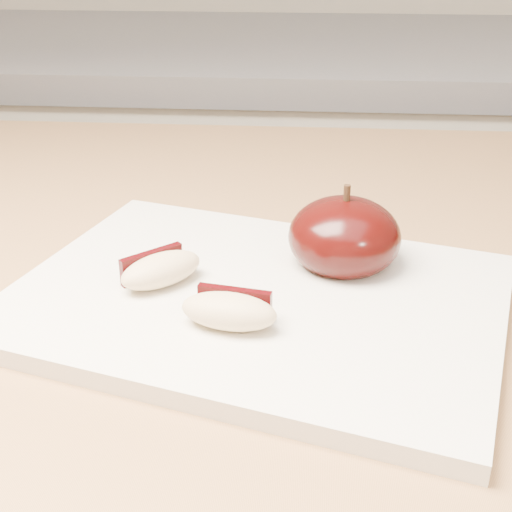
{
  "coord_description": "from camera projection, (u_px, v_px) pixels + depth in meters",
  "views": [
    {
      "loc": [
        -0.07,
        0.01,
        1.13
      ],
      "look_at": [
        -0.1,
        0.4,
        0.94
      ],
      "focal_mm": 50.0,
      "sensor_mm": 36.0,
      "label": 1
    }
  ],
  "objects": [
    {
      "name": "apple_wedge_b",
      "position": [
        230.0,
        310.0,
        0.41
      ],
      "size": [
        0.06,
        0.04,
        0.02
      ],
      "rotation": [
        0.0,
        0.0,
        -0.18
      ],
      "color": "#D3B686",
      "rests_on": "cutting_board"
    },
    {
      "name": "apple_wedge_a",
      "position": [
        160.0,
        269.0,
        0.45
      ],
      "size": [
        0.06,
        0.06,
        0.02
      ],
      "rotation": [
        0.0,
        0.0,
        0.75
      ],
      "color": "#D3B686",
      "rests_on": "cutting_board"
    },
    {
      "name": "cutting_board",
      "position": [
        256.0,
        300.0,
        0.45
      ],
      "size": [
        0.35,
        0.3,
        0.01
      ],
      "primitive_type": "cube",
      "rotation": [
        0.0,
        0.0,
        -0.28
      ],
      "color": "silver",
      "rests_on": "island_counter"
    },
    {
      "name": "apple_half",
      "position": [
        344.0,
        237.0,
        0.48
      ],
      "size": [
        0.09,
        0.09,
        0.06
      ],
      "rotation": [
        0.0,
        0.0,
        0.25
      ],
      "color": "black",
      "rests_on": "cutting_board"
    },
    {
      "name": "back_cabinet",
      "position": [
        340.0,
        293.0,
        1.35
      ],
      "size": [
        2.4,
        0.62,
        0.94
      ],
      "color": "silver",
      "rests_on": "ground"
    }
  ]
}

